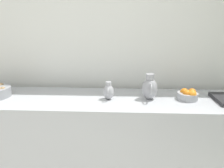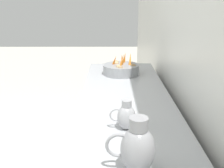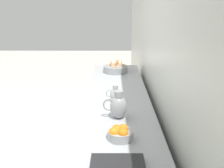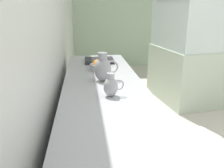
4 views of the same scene
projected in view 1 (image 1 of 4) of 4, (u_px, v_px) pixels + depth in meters
tile_wall_left at (154, 34)px, 2.41m from camera, size 0.10×8.66×3.00m
prep_counter at (107, 139)px, 2.29m from camera, size 0.69×3.24×0.90m
orange_bowl at (188, 95)px, 2.11m from camera, size 0.20×0.20×0.11m
metal_pitcher_tall at (150, 88)px, 2.11m from camera, size 0.21×0.15×0.25m
metal_pitcher_short at (109, 92)px, 2.11m from camera, size 0.15×0.10×0.18m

